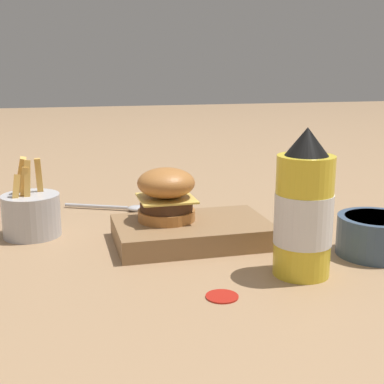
{
  "coord_description": "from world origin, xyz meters",
  "views": [
    {
      "loc": [
        0.19,
        0.8,
        0.29
      ],
      "look_at": [
        -0.02,
        -0.01,
        0.09
      ],
      "focal_mm": 50.0,
      "sensor_mm": 36.0,
      "label": 1
    }
  ],
  "objects_px": {
    "ketchup_bottle": "(304,211)",
    "spoon": "(125,208)",
    "serving_board": "(192,232)",
    "fries_basket": "(31,214)",
    "burger": "(166,194)",
    "side_bowl": "(375,235)"
  },
  "relations": [
    {
      "from": "ketchup_bottle",
      "to": "serving_board",
      "type": "bearing_deg",
      "value": -56.42
    },
    {
      "from": "serving_board",
      "to": "ketchup_bottle",
      "type": "relative_size",
      "value": 1.22
    },
    {
      "from": "serving_board",
      "to": "fries_basket",
      "type": "bearing_deg",
      "value": -21.84
    },
    {
      "from": "fries_basket",
      "to": "spoon",
      "type": "xyz_separation_m",
      "value": [
        -0.18,
        -0.12,
        -0.03
      ]
    },
    {
      "from": "serving_board",
      "to": "burger",
      "type": "height_order",
      "value": "burger"
    },
    {
      "from": "side_bowl",
      "to": "spoon",
      "type": "relative_size",
      "value": 0.7
    },
    {
      "from": "burger",
      "to": "fries_basket",
      "type": "bearing_deg",
      "value": -20.64
    },
    {
      "from": "burger",
      "to": "spoon",
      "type": "height_order",
      "value": "burger"
    },
    {
      "from": "burger",
      "to": "side_bowl",
      "type": "xyz_separation_m",
      "value": [
        -0.3,
        0.15,
        -0.05
      ]
    },
    {
      "from": "serving_board",
      "to": "spoon",
      "type": "height_order",
      "value": "serving_board"
    },
    {
      "from": "burger",
      "to": "spoon",
      "type": "bearing_deg",
      "value": -78.01
    },
    {
      "from": "burger",
      "to": "fries_basket",
      "type": "distance_m",
      "value": 0.24
    },
    {
      "from": "burger",
      "to": "serving_board",
      "type": "bearing_deg",
      "value": 151.7
    },
    {
      "from": "spoon",
      "to": "side_bowl",
      "type": "bearing_deg",
      "value": -20.51
    },
    {
      "from": "serving_board",
      "to": "fries_basket",
      "type": "xyz_separation_m",
      "value": [
        0.26,
        -0.1,
        0.02
      ]
    },
    {
      "from": "ketchup_bottle",
      "to": "spoon",
      "type": "xyz_separation_m",
      "value": [
        0.19,
        -0.39,
        -0.09
      ]
    },
    {
      "from": "ketchup_bottle",
      "to": "spoon",
      "type": "distance_m",
      "value": 0.45
    },
    {
      "from": "serving_board",
      "to": "ketchup_bottle",
      "type": "distance_m",
      "value": 0.22
    },
    {
      "from": "ketchup_bottle",
      "to": "side_bowl",
      "type": "distance_m",
      "value": 0.16
    },
    {
      "from": "burger",
      "to": "fries_basket",
      "type": "relative_size",
      "value": 0.69
    },
    {
      "from": "serving_board",
      "to": "burger",
      "type": "xyz_separation_m",
      "value": [
        0.04,
        -0.02,
        0.06
      ]
    },
    {
      "from": "ketchup_bottle",
      "to": "spoon",
      "type": "bearing_deg",
      "value": -63.68
    }
  ]
}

